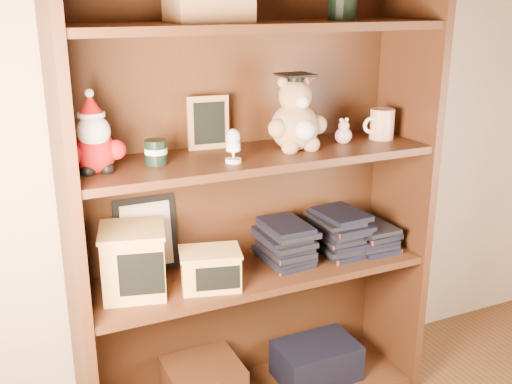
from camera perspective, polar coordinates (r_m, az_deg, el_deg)
bookcase at (r=1.99m, az=-0.68°, el=-0.73°), size 1.20×0.35×1.60m
shelf_lower at (r=2.04m, az=0.00°, el=-7.57°), size 1.14×0.33×0.02m
shelf_upper at (r=1.90m, az=0.00°, el=3.37°), size 1.14×0.33×0.02m
santa_plush at (r=1.73m, az=-15.20°, el=4.66°), size 0.17×0.12×0.24m
teachers_tin at (r=1.78m, az=-9.51°, el=3.78°), size 0.07×0.07×0.07m
chalkboard_plaque at (r=1.94m, az=-4.58°, el=6.52°), size 0.14×0.08×0.17m
egg_cup at (r=1.77m, az=-2.18°, el=4.55°), size 0.05×0.05×0.10m
grad_teddy_bear at (r=1.93m, az=3.81°, el=6.83°), size 0.21×0.18×0.25m
pink_figurine at (r=2.04m, az=8.33°, el=5.55°), size 0.06×0.06×0.09m
teacher_mug at (r=2.13m, az=11.84°, el=6.36°), size 0.12×0.08×0.10m
certificate_frame at (r=2.00m, az=-10.40°, el=-4.00°), size 0.20×0.05×0.26m
treats_box at (r=1.87m, az=-11.57°, el=-6.40°), size 0.24×0.24×0.21m
pencils_box at (r=1.89m, az=-4.36°, el=-7.29°), size 0.22×0.18×0.12m
book_stack_left at (r=2.05m, az=2.80°, el=-4.88°), size 0.14×0.20×0.14m
book_stack_mid at (r=2.15m, az=7.76°, el=-3.93°), size 0.14×0.20×0.14m
book_stack_right at (r=2.23m, az=10.72°, el=-3.91°), size 0.14×0.20×0.10m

